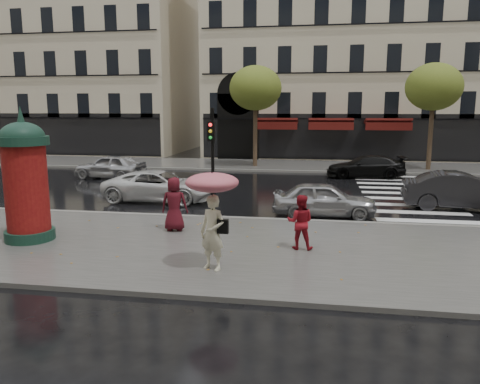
% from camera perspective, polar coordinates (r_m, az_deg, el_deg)
% --- Properties ---
extents(ground, '(160.00, 160.00, 0.00)m').
position_cam_1_polar(ground, '(13.51, 0.24, -6.60)').
color(ground, black).
rests_on(ground, ground).
extents(near_sidewalk, '(90.00, 7.00, 0.12)m').
position_cam_1_polar(near_sidewalk, '(13.02, -0.12, -6.97)').
color(near_sidewalk, '#474744').
rests_on(near_sidewalk, ground).
extents(far_sidewalk, '(90.00, 6.00, 0.12)m').
position_cam_1_polar(far_sidewalk, '(32.07, 5.63, 3.24)').
color(far_sidewalk, '#474744').
rests_on(far_sidewalk, ground).
extents(near_kerb, '(90.00, 0.25, 0.14)m').
position_cam_1_polar(near_kerb, '(16.36, 1.90, -3.37)').
color(near_kerb, slate).
rests_on(near_kerb, ground).
extents(far_kerb, '(90.00, 0.25, 0.14)m').
position_cam_1_polar(far_kerb, '(29.10, 5.24, 2.56)').
color(far_kerb, slate).
rests_on(far_kerb, ground).
extents(zebra_crossing, '(3.60, 11.75, 0.01)m').
position_cam_1_polar(zebra_crossing, '(23.05, 19.08, -0.12)').
color(zebra_crossing, silver).
rests_on(zebra_crossing, ground).
extents(bldg_far_corner, '(26.00, 14.00, 22.90)m').
position_cam_1_polar(bldg_far_corner, '(43.59, 15.32, 19.61)').
color(bldg_far_corner, '#B7A88C').
rests_on(bldg_far_corner, ground).
extents(bldg_far_left, '(24.00, 14.00, 22.90)m').
position_cam_1_polar(bldg_far_left, '(49.63, -20.84, 18.11)').
color(bldg_far_left, '#B7A88C').
rests_on(bldg_far_left, ground).
extents(tree_far_left, '(3.40, 3.40, 6.64)m').
position_cam_1_polar(tree_far_left, '(31.06, 1.90, 12.50)').
color(tree_far_left, '#38281C').
rests_on(tree_far_left, ground).
extents(tree_far_right, '(3.40, 3.40, 6.64)m').
position_cam_1_polar(tree_far_right, '(31.57, 22.55, 11.71)').
color(tree_far_right, '#38281C').
rests_on(tree_far_right, ground).
extents(woman_umbrella, '(1.24, 1.24, 2.39)m').
position_cam_1_polar(woman_umbrella, '(10.89, -3.39, -1.50)').
color(woman_umbrella, beige).
rests_on(woman_umbrella, near_sidewalk).
extents(woman_red, '(0.76, 0.61, 1.49)m').
position_cam_1_polar(woman_red, '(12.77, 7.35, -3.64)').
color(woman_red, maroon).
rests_on(woman_red, near_sidewalk).
extents(man_burgundy, '(0.86, 0.60, 1.69)m').
position_cam_1_polar(man_burgundy, '(14.68, -8.02, -1.46)').
color(man_burgundy, '#4A0E17').
rests_on(man_burgundy, near_sidewalk).
extents(morris_column, '(1.43, 1.43, 3.85)m').
position_cam_1_polar(morris_column, '(14.68, -24.69, 1.66)').
color(morris_column, '#143428').
rests_on(morris_column, near_sidewalk).
extents(traffic_light, '(0.24, 0.35, 3.79)m').
position_cam_1_polar(traffic_light, '(15.78, -3.42, 4.78)').
color(traffic_light, black).
rests_on(traffic_light, near_sidewalk).
extents(car_silver, '(3.75, 1.56, 1.27)m').
position_cam_1_polar(car_silver, '(17.29, 10.22, -0.87)').
color(car_silver, '#A3A4A8').
rests_on(car_silver, ground).
extents(car_darkgrey, '(4.50, 1.84, 1.45)m').
position_cam_1_polar(car_darkgrey, '(20.13, 25.43, 0.10)').
color(car_darkgrey, black).
rests_on(car_darkgrey, ground).
extents(car_white, '(4.69, 2.17, 1.30)m').
position_cam_1_polar(car_white, '(20.12, -9.78, 0.73)').
color(car_white, silver).
rests_on(car_white, ground).
extents(car_black, '(4.49, 2.10, 1.27)m').
position_cam_1_polar(car_black, '(27.56, 15.06, 3.01)').
color(car_black, black).
rests_on(car_black, ground).
extents(car_far_silver, '(4.20, 2.09, 1.38)m').
position_cam_1_polar(car_far_silver, '(27.25, -15.54, 3.03)').
color(car_far_silver, '#B1B2B6').
rests_on(car_far_silver, ground).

